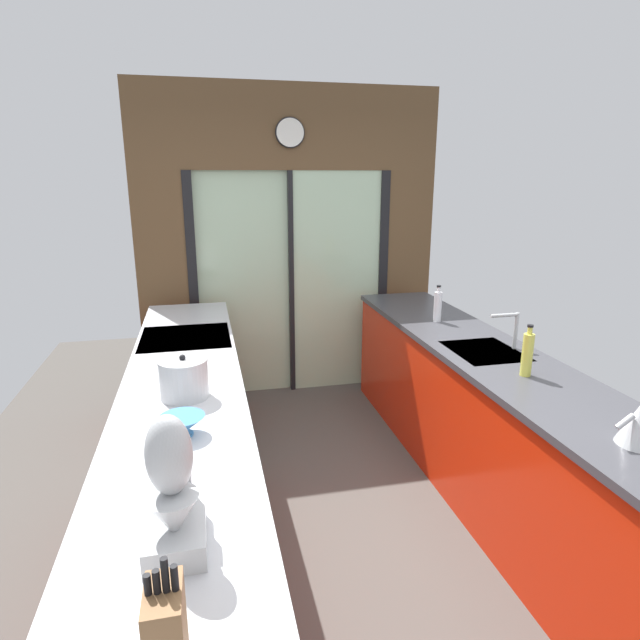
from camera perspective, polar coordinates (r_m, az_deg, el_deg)
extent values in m
cube|color=#4C4742|center=(3.52, 2.28, -18.63)|extent=(5.04, 7.60, 0.02)
cube|color=brown|center=(4.69, -3.41, 20.18)|extent=(2.64, 0.08, 0.70)
cube|color=#B2D1AD|center=(4.74, -8.21, 3.60)|extent=(0.80, 0.02, 2.00)
cube|color=#B2D1AD|center=(4.84, 1.81, 3.99)|extent=(0.80, 0.02, 2.00)
cube|color=black|center=(4.71, -13.54, 3.25)|extent=(0.08, 0.10, 2.00)
cube|color=black|center=(4.98, 6.67, 4.23)|extent=(0.08, 0.10, 2.00)
cube|color=black|center=(4.77, -3.15, 3.81)|extent=(0.04, 0.10, 2.00)
cube|color=brown|center=(4.72, -16.57, 3.06)|extent=(0.42, 0.08, 2.00)
cube|color=brown|center=(5.07, 9.34, 4.32)|extent=(0.42, 0.08, 2.00)
cylinder|color=white|center=(4.63, -3.27, 19.63)|extent=(0.23, 0.03, 0.23)
torus|color=black|center=(4.63, -3.27, 19.63)|extent=(0.25, 0.02, 0.25)
cube|color=red|center=(2.43, -14.40, -23.91)|extent=(0.58, 2.55, 0.88)
cube|color=red|center=(4.36, -13.78, -5.42)|extent=(0.58, 0.65, 0.88)
cube|color=#BCBCC1|center=(2.73, -14.76, -7.96)|extent=(0.62, 3.80, 0.04)
cube|color=red|center=(3.38, 19.19, -12.21)|extent=(0.58, 3.80, 0.88)
cube|color=#3D3D42|center=(3.20, 19.91, -4.87)|extent=(0.62, 3.80, 0.04)
cube|color=#B7BABC|center=(3.39, 17.39, -3.59)|extent=(0.40, 0.48, 0.05)
cylinder|color=#B7BABC|center=(3.46, 20.45, -1.11)|extent=(0.02, 0.02, 0.23)
cylinder|color=#B7BABC|center=(3.38, 19.34, 0.49)|extent=(0.18, 0.02, 0.02)
cube|color=#B7BABC|center=(3.78, -13.89, -8.73)|extent=(0.58, 0.60, 0.88)
cube|color=black|center=(3.77, -9.40, -7.91)|extent=(0.01, 0.48, 0.28)
cube|color=black|center=(3.62, -14.36, -2.00)|extent=(0.58, 0.60, 0.03)
cylinder|color=#B7BABC|center=(3.48, -9.36, -4.23)|extent=(0.02, 0.04, 0.04)
cylinder|color=#B7BABC|center=(3.65, -9.54, -3.29)|extent=(0.02, 0.04, 0.04)
cylinder|color=#B7BABC|center=(3.83, -9.71, -2.45)|extent=(0.02, 0.04, 0.04)
cylinder|color=teal|center=(2.30, -14.62, -11.88)|extent=(0.09, 0.09, 0.01)
cone|color=teal|center=(2.28, -14.69, -10.93)|extent=(0.19, 0.19, 0.08)
cylinder|color=gray|center=(2.93, -14.28, -5.80)|extent=(0.08, 0.08, 0.01)
cone|color=gray|center=(2.91, -14.33, -5.08)|extent=(0.17, 0.17, 0.07)
cube|color=brown|center=(1.33, -16.34, -29.81)|extent=(0.08, 0.14, 0.21)
cylinder|color=black|center=(1.25, -18.18, -25.76)|extent=(0.02, 0.02, 0.06)
cylinder|color=black|center=(1.25, -17.28, -25.62)|extent=(0.02, 0.02, 0.06)
cylinder|color=black|center=(1.24, -16.42, -25.14)|extent=(0.02, 0.02, 0.09)
cylinder|color=black|center=(1.24, -15.46, -25.50)|extent=(0.02, 0.02, 0.07)
cube|color=#B7BABC|center=(1.69, -15.34, -21.45)|extent=(0.17, 0.26, 0.08)
cube|color=#B7BABC|center=(1.70, -15.55, -15.64)|extent=(0.10, 0.08, 0.20)
ellipsoid|color=#B7BABC|center=(1.54, -16.05, -13.90)|extent=(0.13, 0.12, 0.24)
cone|color=#B7BABC|center=(1.62, -15.59, -19.81)|extent=(0.15, 0.15, 0.13)
cylinder|color=#B7BABC|center=(2.63, -14.53, -6.27)|extent=(0.23, 0.23, 0.18)
cylinder|color=#B7BABC|center=(2.60, -14.67, -4.30)|extent=(0.24, 0.24, 0.01)
sphere|color=black|center=(2.59, -14.69, -3.96)|extent=(0.03, 0.03, 0.03)
cylinder|color=#B7BABC|center=(2.42, 30.16, -9.51)|extent=(0.08, 0.02, 0.07)
cylinder|color=#D1CC4C|center=(3.01, 21.55, -3.54)|extent=(0.06, 0.06, 0.23)
cylinder|color=#D1CC4C|center=(2.97, 21.80, -1.06)|extent=(0.03, 0.03, 0.04)
cylinder|color=black|center=(2.97, 21.85, -0.60)|extent=(0.03, 0.03, 0.01)
cylinder|color=silver|center=(3.94, 12.63, 1.39)|extent=(0.06, 0.06, 0.22)
cylinder|color=silver|center=(3.91, 12.75, 3.24)|extent=(0.03, 0.03, 0.04)
cylinder|color=black|center=(3.91, 12.77, 3.60)|extent=(0.03, 0.03, 0.01)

